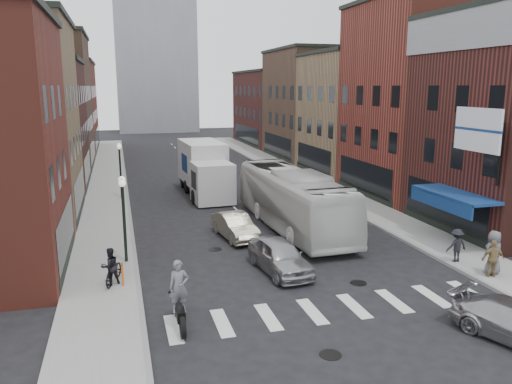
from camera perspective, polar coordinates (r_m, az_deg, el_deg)
ground at (r=21.94m, az=5.69°, el=-9.90°), size 160.00×160.00×0.00m
sidewalk_left at (r=41.74m, az=-16.65°, el=0.32°), size 3.00×74.00×0.15m
sidewalk_right at (r=44.69m, az=5.68°, el=1.51°), size 3.00×74.00×0.15m
curb_left at (r=41.74m, az=-14.58°, el=0.33°), size 0.20×74.00×0.16m
curb_right at (r=44.19m, az=3.86°, el=1.33°), size 0.20×74.00×0.16m
crosswalk_stripes at (r=19.41m, az=8.97°, el=-13.02°), size 12.00×2.20×0.01m
bldg_left_mid_b at (r=43.68m, az=-25.61°, el=6.88°), size 10.30×10.20×10.30m
bldg_left_far_a at (r=54.47m, az=-23.82°, el=9.41°), size 10.30×12.20×13.30m
bldg_left_far_b at (r=68.39m, az=-22.15°, el=9.03°), size 10.30×16.20×11.30m
bldg_right_mid_a at (r=39.90m, az=19.05°, el=9.91°), size 10.30×10.20×14.30m
bldg_right_mid_b at (r=48.53m, az=12.20°, el=8.77°), size 10.30×10.20×11.30m
bldg_right_far_a at (r=58.47m, az=7.17°, el=9.94°), size 10.30×12.20×12.30m
bldg_right_far_b at (r=71.62m, az=2.78°, el=9.58°), size 10.30×16.20×10.30m
awning_blue at (r=27.56m, az=21.42°, el=-0.42°), size 1.80×5.00×0.78m
billboard_sign at (r=25.31m, az=24.12°, el=6.36°), size 1.52×3.00×3.70m
streetlamp_near at (r=23.53m, az=-14.93°, el=-1.31°), size 0.32×1.22×4.11m
streetlamp_far at (r=37.30m, az=-15.29°, el=3.49°), size 0.32×1.22×4.11m
bike_rack at (r=21.62m, az=-15.01°, el=-9.05°), size 0.08×0.68×0.80m
box_truck at (r=38.10m, az=-5.85°, el=2.57°), size 3.07×9.23×3.97m
motorcycle_rider at (r=17.55m, az=-8.77°, el=-11.73°), size 0.67×2.40×2.44m
transit_bus at (r=29.09m, az=4.18°, el=-0.82°), size 3.29×12.45×3.44m
sedan_left_near at (r=22.46m, az=2.71°, el=-7.31°), size 2.20×4.51×1.48m
sedan_left_far at (r=27.33m, az=-2.40°, el=-3.90°), size 1.98×4.27×1.35m
parked_bicycle at (r=21.76m, az=-15.94°, el=-8.68°), size 1.19×2.01×1.00m
ped_left_solo at (r=21.48m, az=-16.35°, el=-8.16°), size 0.88×0.71×1.58m
ped_right_a at (r=25.04m, az=21.94°, el=-5.68°), size 1.02×0.51×1.57m
ped_right_b at (r=23.69m, az=25.46°, el=-6.90°), size 1.05×0.72×1.63m
ped_right_c at (r=24.04m, az=25.50°, el=-6.25°), size 1.01×0.73×1.94m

